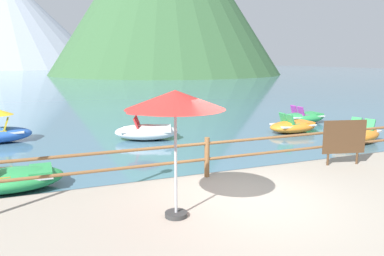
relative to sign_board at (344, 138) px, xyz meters
The scene contains 10 objects.
ground_plane 39.03m from the sign_board, 95.49° to the left, with size 200.00×200.00×0.00m, color #477084.
dock_railing 3.75m from the sign_board, behind, with size 23.92×0.12×0.95m.
sign_board is the anchor object (origin of this frame).
beach_umbrella 5.50m from the sign_board, 164.07° to the right, with size 1.70×1.70×2.24m.
pedal_boat_0 7.61m from the sign_board, 118.19° to the left, with size 2.79×2.09×1.28m.
pedal_boat_1 8.41m from the sign_board, 164.24° to the left, with size 2.43×1.41×0.87m.
pedal_boat_4 6.39m from the sign_board, 64.77° to the left, with size 2.22×1.31×0.85m.
pedal_boat_5 5.09m from the sign_board, 40.54° to the left, with size 2.69×2.00×0.89m.
pedal_boat_6 8.91m from the sign_board, 58.34° to the left, with size 2.42×1.34×0.87m.
distant_peak 135.72m from the sign_board, 98.16° to the left, with size 65.46×65.46×32.30m, color #A8B2C1.
Camera 1 is at (-3.38, -6.09, 3.15)m, focal length 34.43 mm.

